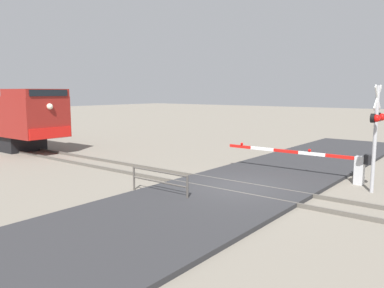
# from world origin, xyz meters

# --- Properties ---
(ground_plane) EXTENTS (160.00, 160.00, 0.00)m
(ground_plane) POSITION_xyz_m (0.00, 0.00, 0.00)
(ground_plane) COLOR gray
(rail_track_left) EXTENTS (0.08, 80.00, 0.15)m
(rail_track_left) POSITION_xyz_m (-0.72, 0.00, 0.07)
(rail_track_left) COLOR #59544C
(rail_track_left) RESTS_ON ground_plane
(rail_track_right) EXTENTS (0.08, 80.00, 0.15)m
(rail_track_right) POSITION_xyz_m (0.72, 0.00, 0.07)
(rail_track_right) COLOR #59544C
(rail_track_right) RESTS_ON ground_plane
(road_surface) EXTENTS (36.00, 5.56, 0.15)m
(road_surface) POSITION_xyz_m (0.00, 0.00, 0.07)
(road_surface) COLOR #2D2D30
(road_surface) RESTS_ON ground_plane
(crossing_signal) EXTENTS (1.18, 0.33, 4.12)m
(crossing_signal) POSITION_xyz_m (2.87, -4.28, 2.57)
(crossing_signal) COLOR #ADADB2
(crossing_signal) RESTS_ON ground_plane
(crossing_gate) EXTENTS (0.36, 6.91, 1.30)m
(crossing_gate) POSITION_xyz_m (3.93, -2.49, 0.83)
(crossing_gate) COLOR silver
(crossing_gate) RESTS_ON ground_plane
(guard_railing) EXTENTS (0.08, 2.79, 0.95)m
(guard_railing) POSITION_xyz_m (-2.52, 1.88, 0.62)
(guard_railing) COLOR #4C4742
(guard_railing) RESTS_ON ground_plane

